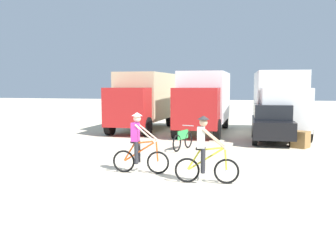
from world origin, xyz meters
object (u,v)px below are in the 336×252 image
object	(u,v)px
sedan_parked	(272,123)
cyclist_cowboy_hat	(205,152)
supply_crate	(301,139)
cyclist_orange_shirt	(139,145)
bicycle_spare	(183,140)
box_truck_white_box	(279,99)
box_truck_avon_van	(204,99)
box_truck_tan_camper	(144,98)

from	to	relation	value
sedan_parked	cyclist_cowboy_hat	world-z (taller)	cyclist_cowboy_hat
cyclist_cowboy_hat	supply_crate	world-z (taller)	cyclist_cowboy_hat
cyclist_orange_shirt	cyclist_cowboy_hat	distance (m)	2.20
bicycle_spare	supply_crate	xyz separation A→B (m)	(4.72, 1.68, -0.05)
box_truck_white_box	sedan_parked	xyz separation A→B (m)	(-0.44, -2.81, -0.99)
box_truck_avon_van	supply_crate	world-z (taller)	box_truck_avon_van
sedan_parked	cyclist_cowboy_hat	distance (m)	8.46
bicycle_spare	supply_crate	size ratio (longest dim) A/B	2.42
cyclist_orange_shirt	bicycle_spare	bearing A→B (deg)	83.90
box_truck_tan_camper	bicycle_spare	xyz separation A→B (m)	(3.60, -6.32, -1.48)
supply_crate	cyclist_cowboy_hat	bearing A→B (deg)	-114.66
box_truck_white_box	bicycle_spare	world-z (taller)	box_truck_white_box
box_truck_avon_van	box_truck_white_box	distance (m)	4.03
box_truck_white_box	supply_crate	size ratio (longest dim) A/B	9.84
cyclist_orange_shirt	bicycle_spare	xyz separation A→B (m)	(0.47, 4.37, -0.45)
box_truck_tan_camper	bicycle_spare	bearing A→B (deg)	-60.34
cyclist_orange_shirt	supply_crate	bearing A→B (deg)	49.41
box_truck_tan_camper	supply_crate	xyz separation A→B (m)	(8.32, -4.64, -1.53)
box_truck_tan_camper	sedan_parked	world-z (taller)	box_truck_tan_camper
box_truck_white_box	supply_crate	xyz separation A→B (m)	(0.70, -4.27, -1.53)
bicycle_spare	supply_crate	world-z (taller)	bicycle_spare
box_truck_tan_camper	sedan_parked	size ratio (longest dim) A/B	1.59
box_truck_tan_camper	box_truck_avon_van	xyz separation A→B (m)	(3.59, -0.36, 0.00)
box_truck_avon_van	supply_crate	size ratio (longest dim) A/B	9.70
box_truck_tan_camper	sedan_parked	xyz separation A→B (m)	(7.18, -3.18, -0.99)
box_truck_tan_camper	box_truck_white_box	bearing A→B (deg)	-2.76
cyclist_orange_shirt	cyclist_cowboy_hat	world-z (taller)	same
sedan_parked	supply_crate	world-z (taller)	sedan_parked
cyclist_orange_shirt	sedan_parked	bearing A→B (deg)	61.68
bicycle_spare	cyclist_cowboy_hat	bearing A→B (deg)	-72.44
cyclist_cowboy_hat	bicycle_spare	world-z (taller)	cyclist_cowboy_hat
box_truck_white_box	cyclist_orange_shirt	world-z (taller)	box_truck_white_box
box_truck_tan_camper	bicycle_spare	world-z (taller)	box_truck_tan_camper
sedan_parked	supply_crate	bearing A→B (deg)	-51.95
box_truck_white_box	box_truck_avon_van	bearing A→B (deg)	179.84
box_truck_tan_camper	box_truck_avon_van	bearing A→B (deg)	-5.67
cyclist_cowboy_hat	supply_crate	size ratio (longest dim) A/B	2.61
box_truck_tan_camper	box_truck_white_box	distance (m)	7.62
box_truck_white_box	supply_crate	bearing A→B (deg)	-80.65
box_truck_avon_van	box_truck_white_box	world-z (taller)	same
supply_crate	cyclist_orange_shirt	bearing A→B (deg)	-130.59
box_truck_tan_camper	cyclist_orange_shirt	xyz separation A→B (m)	(3.13, -10.69, -1.03)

